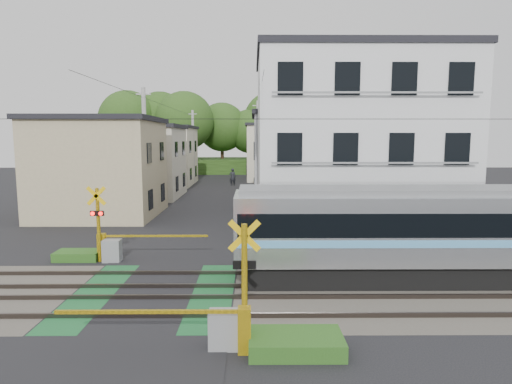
{
  "coord_description": "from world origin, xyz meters",
  "views": [
    {
      "loc": [
        3.21,
        -13.26,
        4.96
      ],
      "look_at": [
        3.33,
        5.0,
        2.66
      ],
      "focal_mm": 30.0,
      "sensor_mm": 36.0,
      "label": 1
    }
  ],
  "objects_px": {
    "crossing_signal_near": "(227,320)",
    "pedestrian": "(233,177)",
    "crossing_signal_far": "(110,244)",
    "commuter_train": "(463,232)",
    "apartment_block": "(353,144)"
  },
  "relations": [
    {
      "from": "crossing_signal_near",
      "to": "pedestrian",
      "type": "xyz_separation_m",
      "value": [
        -1.55,
        35.13,
        0.21
      ]
    },
    {
      "from": "pedestrian",
      "to": "crossing_signal_far",
      "type": "bearing_deg",
      "value": 84.27
    },
    {
      "from": "commuter_train",
      "to": "crossing_signal_far",
      "type": "distance_m",
      "value": 13.35
    },
    {
      "from": "commuter_train",
      "to": "crossing_signal_far",
      "type": "xyz_separation_m",
      "value": [
        -13.08,
        2.45,
        -1.03
      ]
    },
    {
      "from": "crossing_signal_near",
      "to": "pedestrian",
      "type": "height_order",
      "value": "crossing_signal_near"
    },
    {
      "from": "commuter_train",
      "to": "crossing_signal_near",
      "type": "distance_m",
      "value": 9.33
    },
    {
      "from": "crossing_signal_near",
      "to": "crossing_signal_far",
      "type": "height_order",
      "value": "same"
    },
    {
      "from": "commuter_train",
      "to": "crossing_signal_near",
      "type": "xyz_separation_m",
      "value": [
        -7.91,
        -4.85,
        -1.03
      ]
    },
    {
      "from": "commuter_train",
      "to": "pedestrian",
      "type": "height_order",
      "value": "commuter_train"
    },
    {
      "from": "apartment_block",
      "to": "pedestrian",
      "type": "relative_size",
      "value": 5.53
    },
    {
      "from": "apartment_block",
      "to": "pedestrian",
      "type": "height_order",
      "value": "apartment_block"
    },
    {
      "from": "commuter_train",
      "to": "apartment_block",
      "type": "bearing_deg",
      "value": 103.5
    },
    {
      "from": "commuter_train",
      "to": "crossing_signal_far",
      "type": "height_order",
      "value": "commuter_train"
    },
    {
      "from": "crossing_signal_far",
      "to": "pedestrian",
      "type": "xyz_separation_m",
      "value": [
        3.63,
        27.82,
        0.21
      ]
    },
    {
      "from": "crossing_signal_far",
      "to": "pedestrian",
      "type": "distance_m",
      "value": 28.06
    }
  ]
}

